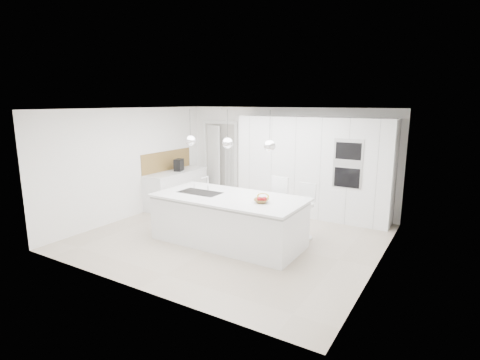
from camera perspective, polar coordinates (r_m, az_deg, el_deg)
The scene contains 28 objects.
floor at distance 7.53m, azimuth -1.19°, elevation -8.62°, with size 5.50×5.50×0.00m, color #B9A993.
wall_back at distance 9.37m, azimuth 6.99°, elevation 3.26°, with size 5.50×5.50×0.00m, color white.
wall_left at distance 8.95m, azimuth -16.29°, elevation 2.47°, with size 5.00×5.00×0.00m, color white.
ceiling at distance 7.06m, azimuth -1.28°, elevation 10.76°, with size 5.50×5.50×0.00m, color white.
tall_cabinets at distance 8.81m, azimuth 10.92°, elevation 1.93°, with size 3.60×0.60×2.30m, color white.
oven_stack at distance 8.22m, azimuth 16.10°, elevation 2.39°, with size 0.62×0.04×1.05m, color #A5A5A8, non-canonical shape.
doorway_frame at distance 10.32m, azimuth -3.03°, elevation 2.86°, with size 1.11×0.08×2.13m, color white, non-canonical shape.
hallway_door at distance 10.42m, azimuth -4.32°, elevation 2.82°, with size 0.82×0.04×2.00m, color white.
radiator at distance 10.17m, azimuth -1.56°, elevation 1.73°, with size 0.32×0.04×1.40m, color white, non-canonical shape.
left_base_cabinets at distance 9.75m, azimuth -9.63°, elevation -1.40°, with size 0.60×1.80×0.86m, color white.
left_worktop at distance 9.65m, azimuth -9.73°, elevation 1.20°, with size 0.62×1.82×0.04m, color white.
oak_backsplash at distance 9.80m, azimuth -11.06°, elevation 2.91°, with size 0.02×1.80×0.50m, color olive.
island_base at distance 7.10m, azimuth -1.83°, elevation -6.24°, with size 2.80×1.20×0.86m, color white.
island_worktop at distance 7.02m, azimuth -1.63°, elevation -2.63°, with size 2.84×1.40×0.04m, color white.
island_sink at distance 7.36m, azimuth -6.10°, elevation -2.50°, with size 0.84×0.44×0.18m, color #3F3F42, non-canonical shape.
island_tap at distance 7.43m, azimuth -4.90°, elevation -0.51°, with size 0.02×0.02×0.30m, color white.
pendant_left at distance 7.29m, azimuth -7.55°, elevation 5.96°, with size 0.20×0.20×0.20m, color white.
pendant_mid at distance 6.79m, azimuth -1.91°, elevation 5.64°, with size 0.20×0.20×0.20m, color white.
pendant_right at distance 6.37m, azimuth 4.54°, elevation 5.20°, with size 0.20×0.20×0.20m, color white.
fruit_bowl at distance 6.57m, azimuth 3.27°, elevation -3.17°, with size 0.27×0.27×0.07m, color olive.
espresso_machine at distance 9.68m, azimuth -9.30°, elevation 2.28°, with size 0.18×0.28×0.30m, color black.
bar_stool_left at distance 7.44m, azimuth 5.51°, elevation -4.20°, with size 0.39×0.54×1.17m, color white, non-canonical shape.
bar_stool_right at distance 7.38m, azimuth 9.78°, elevation -4.82°, with size 0.36×0.50×1.08m, color white, non-canonical shape.
apple_a at distance 6.52m, azimuth 3.70°, elevation -2.96°, with size 0.08×0.08×0.08m, color #A9141C.
apple_b at distance 6.53m, azimuth 3.10°, elevation -2.95°, with size 0.08×0.08×0.08m, color #A9141C.
apple_c at distance 6.54m, azimuth 3.75°, elevation -2.90°, with size 0.08×0.08×0.08m, color #A9141C.
apple_extra_3 at distance 6.53m, azimuth 2.97°, elevation -2.93°, with size 0.08×0.08×0.08m, color #A9141C.
banana_bunch at distance 6.55m, azimuth 3.54°, elevation -2.46°, with size 0.22×0.22×0.03m, color yellow.
Camera 1 is at (3.79, -5.96, 2.63)m, focal length 28.00 mm.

